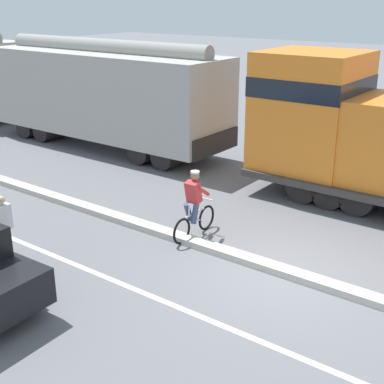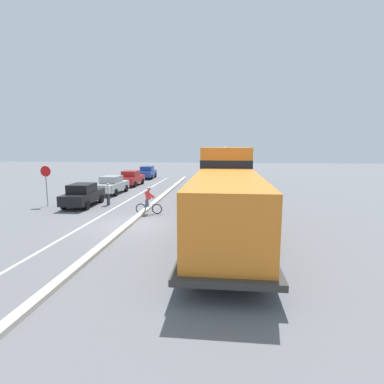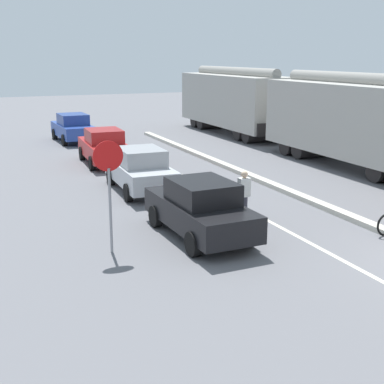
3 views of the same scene
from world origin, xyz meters
name	(u,v)px [view 2 (image 2 of 3)]	position (x,y,z in m)	size (l,w,h in m)	color
ground_plane	(130,224)	(0.00, 0.00, 0.00)	(120.00, 120.00, 0.00)	slate
median_curb	(155,203)	(0.00, 6.00, 0.08)	(0.36, 36.00, 0.16)	beige
lane_stripe	(124,203)	(-2.40, 6.00, 0.00)	(0.14, 36.00, 0.01)	silver
locomotive	(226,199)	(5.24, -1.63, 1.80)	(3.10, 11.61, 4.20)	orange
hopper_car_lead	(225,171)	(5.24, 10.53, 2.08)	(2.90, 10.60, 4.18)	#A5A39B
hopper_car_middle	(225,164)	(5.24, 22.13, 2.08)	(2.90, 10.60, 4.18)	#A6A39B
parked_car_black	(83,195)	(-4.90, 4.62, 0.82)	(1.94, 4.25, 1.62)	black
parked_car_silver	(112,185)	(-4.84, 10.16, 0.82)	(1.92, 4.25, 1.62)	#B7BABF
parked_car_red	(131,178)	(-4.81, 15.74, 0.82)	(1.97, 4.27, 1.62)	red
parked_car_blue	(147,172)	(-4.86, 22.89, 0.82)	(1.97, 4.27, 1.62)	#28479E
cyclist	(148,201)	(0.40, 2.63, 0.82)	(1.71, 0.48, 1.71)	black
stop_sign	(46,178)	(-7.48, 4.39, 2.02)	(0.76, 0.08, 2.88)	gray
pedestrian_by_cars	(108,194)	(-3.24, 5.15, 0.85)	(0.34, 0.22, 1.62)	#33333D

